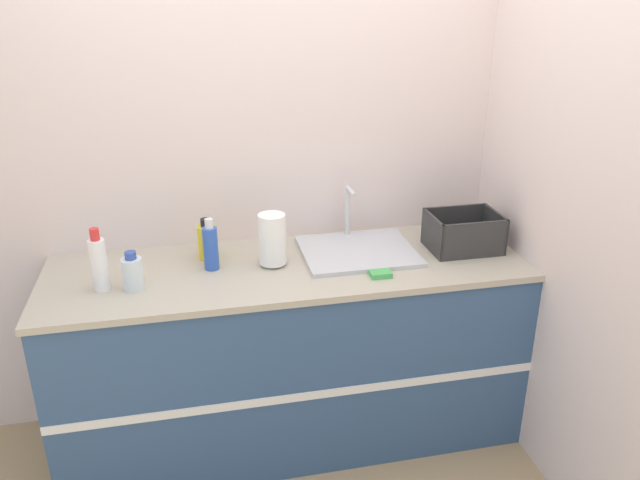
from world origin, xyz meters
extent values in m
plane|color=tan|center=(0.00, 0.00, 0.00)|extent=(12.00, 12.00, 0.00)
cube|color=silver|center=(0.00, 0.70, 1.30)|extent=(4.52, 0.06, 2.60)
cube|color=silver|center=(1.09, 0.34, 1.30)|extent=(0.06, 2.67, 2.60)
cube|color=#33517A|center=(0.00, 0.34, 0.44)|extent=(2.12, 0.67, 0.88)
cube|color=white|center=(0.00, 0.00, 0.44)|extent=(2.12, 0.01, 0.04)
cube|color=#B2A893|center=(0.00, 0.34, 0.89)|extent=(2.14, 0.70, 0.03)
cube|color=silver|center=(0.33, 0.39, 0.92)|extent=(0.52, 0.44, 0.02)
cylinder|color=silver|center=(0.33, 0.59, 1.05)|extent=(0.02, 0.02, 0.24)
cylinder|color=silver|center=(0.33, 0.53, 1.17)|extent=(0.02, 0.11, 0.02)
cylinder|color=#4C4C51|center=(-0.07, 0.35, 0.91)|extent=(0.09, 0.09, 0.01)
cylinder|color=white|center=(-0.07, 0.35, 1.03)|extent=(0.12, 0.12, 0.23)
cube|color=#2D2D2D|center=(0.83, 0.34, 0.91)|extent=(0.32, 0.24, 0.01)
cube|color=#2D2D2D|center=(0.83, 0.22, 1.00)|extent=(0.32, 0.01, 0.16)
cube|color=#2D2D2D|center=(0.83, 0.45, 1.00)|extent=(0.32, 0.01, 0.16)
cube|color=#2D2D2D|center=(0.67, 0.34, 1.00)|extent=(0.01, 0.24, 0.16)
cube|color=#2D2D2D|center=(0.98, 0.34, 1.00)|extent=(0.01, 0.24, 0.16)
cylinder|color=#2D56B7|center=(-0.34, 0.37, 1.00)|extent=(0.07, 0.07, 0.19)
cylinder|color=silver|center=(-0.34, 0.37, 1.12)|extent=(0.04, 0.04, 0.04)
cylinder|color=yellow|center=(-0.35, 0.48, 0.99)|extent=(0.09, 0.09, 0.16)
cylinder|color=black|center=(-0.35, 0.48, 1.08)|extent=(0.05, 0.05, 0.03)
cylinder|color=white|center=(-0.79, 0.26, 1.02)|extent=(0.07, 0.07, 0.22)
cylinder|color=red|center=(-0.79, 0.26, 1.15)|extent=(0.04, 0.04, 0.05)
cylinder|color=silver|center=(-0.66, 0.23, 0.98)|extent=(0.08, 0.08, 0.14)
cylinder|color=#334C9E|center=(-0.66, 0.23, 1.06)|extent=(0.05, 0.05, 0.03)
cube|color=#4CB259|center=(0.36, 0.13, 0.92)|extent=(0.09, 0.06, 0.02)
camera|label=1|loc=(-0.41, -2.16, 2.08)|focal=35.00mm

